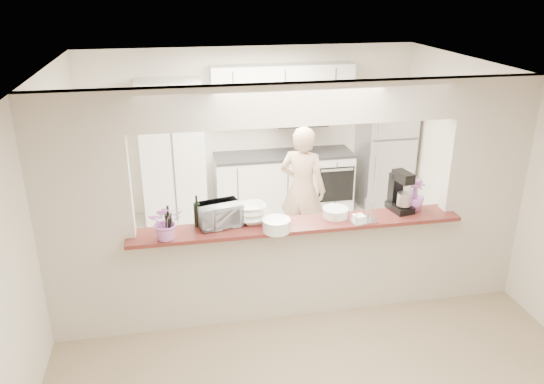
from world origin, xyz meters
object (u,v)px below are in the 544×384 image
object	(u,v)px
toaster_oven	(219,215)
stand_mixer	(400,193)
refrigerator	(384,154)
person	(302,190)

from	to	relation	value
toaster_oven	stand_mixer	world-z (taller)	stand_mixer
refrigerator	person	size ratio (longest dim) A/B	1.00
refrigerator	stand_mixer	bearing A→B (deg)	-109.43
refrigerator	toaster_oven	world-z (taller)	refrigerator
toaster_oven	stand_mixer	bearing A→B (deg)	-13.11
stand_mixer	person	world-z (taller)	person
stand_mixer	refrigerator	bearing A→B (deg)	70.57
toaster_oven	person	distance (m)	1.86
refrigerator	toaster_oven	size ratio (longest dim) A/B	4.01
refrigerator	toaster_oven	xyz separation A→B (m)	(-2.83, -2.60, 0.36)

